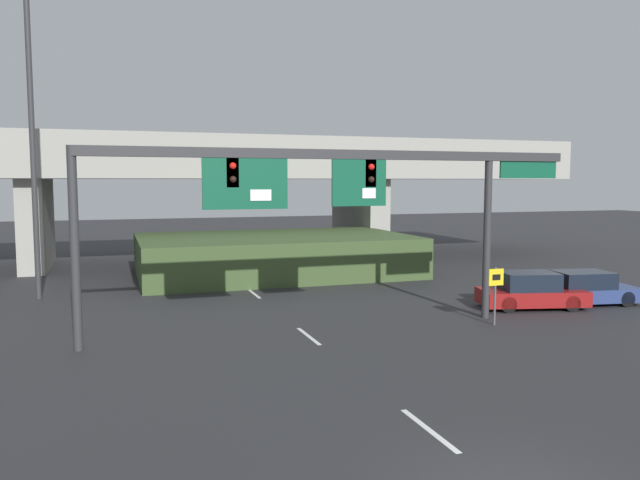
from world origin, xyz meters
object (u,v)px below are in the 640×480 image
Objects in this scene: signal_gantry at (330,184)px; parked_sedan_mid_right at (584,289)px; speed_limit_sign at (495,287)px; highway_light_pole_near at (30,96)px; parked_sedan_near_right at (531,292)px.

signal_gantry is 3.87× the size of parked_sedan_mid_right.
signal_gantry is 8.40× the size of speed_limit_sign.
speed_limit_sign is 0.12× the size of highway_light_pole_near.
signal_gantry is at bearing -159.84° from parked_sedan_near_right.
parked_sedan_mid_right is (2.68, -0.02, -0.04)m from parked_sedan_near_right.
highway_light_pole_near is at bearing 136.63° from signal_gantry.
parked_sedan_near_right is 0.99× the size of parked_sedan_mid_right.
highway_light_pole_near reaches higher than speed_limit_sign.
parked_sedan_mid_right is (11.73, 0.97, -4.44)m from signal_gantry.
highway_light_pole_near is at bearing 167.56° from parked_sedan_mid_right.
parked_sedan_mid_right is at bearing -21.54° from highway_light_pole_near.
highway_light_pole_near is at bearing 146.10° from speed_limit_sign.
signal_gantry is 14.50m from highway_light_pole_near.
speed_limit_sign reaches higher than parked_sedan_near_right.
highway_light_pole_near is at bearing 169.75° from parked_sedan_near_right.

